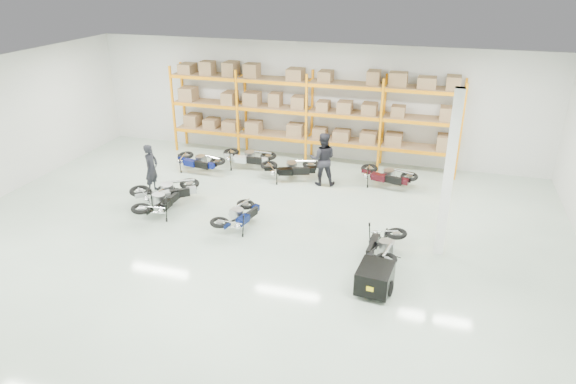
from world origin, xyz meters
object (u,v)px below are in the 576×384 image
(moto_back_b, at_px, (248,154))
(person_left, at_px, (151,168))
(moto_back_c, at_px, (290,165))
(moto_back_a, at_px, (198,158))
(trailer, at_px, (375,278))
(moto_back_d, at_px, (387,172))
(moto_blue_centre, at_px, (239,212))
(moto_touring_right, at_px, (384,241))
(person_back, at_px, (323,159))
(moto_silver_left, at_px, (166,187))
(moto_black_far_left, at_px, (160,197))

(moto_back_b, relative_size, person_left, 1.09)
(moto_back_b, relative_size, moto_back_c, 0.99)
(moto_back_b, bearing_deg, moto_back_a, 117.75)
(trailer, bearing_deg, moto_back_d, 99.55)
(moto_blue_centre, relative_size, moto_back_c, 0.89)
(moto_back_a, distance_m, moto_back_d, 6.98)
(person_left, bearing_deg, moto_blue_centre, -112.28)
(moto_back_c, bearing_deg, moto_back_a, 73.95)
(moto_touring_right, relative_size, moto_back_b, 0.94)
(trailer, xyz_separation_m, person_back, (-2.69, 6.08, 0.55))
(moto_blue_centre, distance_m, moto_back_b, 4.91)
(moto_touring_right, xyz_separation_m, person_back, (-2.69, 4.48, 0.42))
(moto_back_a, height_order, moto_back_b, moto_back_b)
(moto_silver_left, distance_m, person_back, 5.42)
(moto_black_far_left, distance_m, person_back, 5.70)
(moto_back_d, distance_m, person_back, 2.28)
(moto_black_far_left, xyz_separation_m, moto_back_a, (-0.44, 3.58, -0.01))
(moto_silver_left, distance_m, person_left, 1.26)
(moto_back_a, distance_m, moto_back_b, 1.87)
(moto_silver_left, height_order, moto_back_d, moto_silver_left)
(person_left, bearing_deg, moto_back_a, -16.41)
(trailer, distance_m, moto_back_d, 6.55)
(moto_back_a, height_order, moto_back_d, moto_back_d)
(moto_back_b, bearing_deg, moto_silver_left, 159.54)
(moto_silver_left, relative_size, moto_back_d, 1.09)
(person_left, bearing_deg, moto_silver_left, -128.44)
(moto_touring_right, height_order, person_left, person_left)
(moto_silver_left, xyz_separation_m, moto_back_c, (3.26, 3.16, -0.03))
(moto_touring_right, distance_m, moto_back_d, 4.95)
(moto_silver_left, height_order, moto_black_far_left, moto_silver_left)
(moto_blue_centre, bearing_deg, moto_touring_right, -175.74)
(trailer, xyz_separation_m, moto_back_a, (-7.45, 5.96, 0.13))
(moto_back_b, bearing_deg, person_left, 141.81)
(trailer, relative_size, person_left, 0.99)
(person_left, bearing_deg, person_back, -66.41)
(moto_touring_right, bearing_deg, moto_back_b, 142.73)
(moto_back_d, height_order, person_left, person_left)
(moto_blue_centre, height_order, moto_touring_right, moto_touring_right)
(moto_blue_centre, height_order, moto_silver_left, moto_silver_left)
(moto_back_c, distance_m, moto_back_d, 3.43)
(moto_black_far_left, xyz_separation_m, moto_back_b, (1.20, 4.48, 0.01))
(trailer, height_order, moto_back_c, moto_back_c)
(moto_silver_left, distance_m, moto_back_b, 4.07)
(moto_back_b, xyz_separation_m, person_back, (3.11, -0.78, 0.39))
(moto_black_far_left, bearing_deg, moto_back_c, -128.04)
(moto_blue_centre, height_order, moto_back_b, moto_back_b)
(moto_touring_right, bearing_deg, moto_silver_left, 173.63)
(moto_silver_left, height_order, moto_back_a, moto_silver_left)
(moto_back_c, bearing_deg, moto_back_b, 50.82)
(moto_back_a, relative_size, moto_back_c, 0.95)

